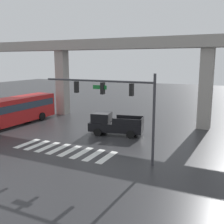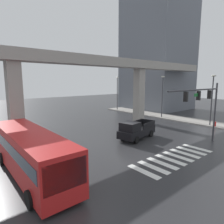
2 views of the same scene
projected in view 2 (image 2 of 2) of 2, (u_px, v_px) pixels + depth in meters
name	position (u px, v px, depth m)	size (l,w,h in m)	color
ground_plane	(124.00, 141.00, 20.93)	(120.00, 120.00, 0.00)	#2D2D30
crosswalk_stripes	(174.00, 158.00, 16.36)	(8.25, 2.80, 0.01)	silver
elevated_overpass	(91.00, 68.00, 24.41)	(49.41, 2.11, 9.51)	#9E9991
office_building	(159.00, 28.00, 44.14)	(12.58, 13.10, 36.49)	slate
sidewalk_east	(185.00, 120.00, 32.37)	(4.00, 36.00, 0.15)	#9E9991
pickup_truck	(136.00, 130.00, 21.61)	(5.37, 2.86, 2.08)	black
city_bus	(30.00, 150.00, 13.32)	(2.83, 10.81, 2.99)	red
traffic_signal_mast	(204.00, 100.00, 18.61)	(8.69, 0.32, 6.20)	#38383D
street_lamp_near_corner	(212.00, 94.00, 27.45)	(0.44, 0.70, 7.24)	#38383D
street_lamp_mid_block	(162.00, 92.00, 33.79)	(0.44, 0.70, 7.24)	#38383D
street_lamp_far_north	(117.00, 90.00, 42.75)	(0.44, 0.70, 7.24)	#38383D
fire_hydrant	(215.00, 124.00, 27.17)	(0.24, 0.24, 0.85)	red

